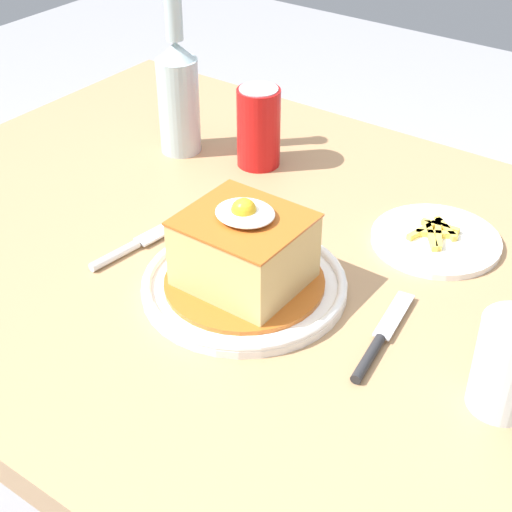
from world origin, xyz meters
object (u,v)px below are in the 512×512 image
at_px(fork, 128,249).
at_px(drinking_glass, 507,370).
at_px(main_plate, 246,285).
at_px(soda_can, 259,127).
at_px(side_plate_fries, 436,239).
at_px(knife, 376,345).
at_px(beer_bottle_clear, 178,91).

relative_size(fork, drinking_glass, 1.35).
bearing_deg(fork, main_plate, 8.31).
height_order(soda_can, drinking_glass, soda_can).
bearing_deg(drinking_glass, soda_can, 151.45).
height_order(fork, side_plate_fries, side_plate_fries).
relative_size(soda_can, drinking_glass, 1.18).
relative_size(knife, beer_bottle_clear, 0.62).
height_order(main_plate, beer_bottle_clear, beer_bottle_clear).
bearing_deg(main_plate, beer_bottle_clear, 142.21).
relative_size(main_plate, knife, 1.50).
xyz_separation_m(main_plate, soda_can, (-0.18, 0.27, 0.05)).
bearing_deg(beer_bottle_clear, soda_can, 15.15).
xyz_separation_m(fork, drinking_glass, (0.49, 0.03, 0.04)).
relative_size(beer_bottle_clear, drinking_glass, 2.53).
relative_size(main_plate, drinking_glass, 2.36).
bearing_deg(drinking_glass, beer_bottle_clear, 159.30).
xyz_separation_m(main_plate, side_plate_fries, (0.14, 0.23, -0.00)).
xyz_separation_m(knife, beer_bottle_clear, (-0.48, 0.24, 0.09)).
xyz_separation_m(fork, side_plate_fries, (0.31, 0.26, -0.00)).
distance_m(fork, knife, 0.35).
bearing_deg(side_plate_fries, soda_can, 172.75).
bearing_deg(side_plate_fries, main_plate, -121.16).
bearing_deg(drinking_glass, knife, -179.03).
distance_m(soda_can, drinking_glass, 0.57).
relative_size(main_plate, soda_can, 2.00).
height_order(main_plate, soda_can, soda_can).
bearing_deg(fork, soda_can, 91.12).
bearing_deg(drinking_glass, fork, -176.95).
bearing_deg(main_plate, drinking_glass, 0.18).
xyz_separation_m(knife, side_plate_fries, (-0.04, 0.23, -0.00)).
bearing_deg(soda_can, knife, -37.41).
height_order(knife, soda_can, soda_can).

